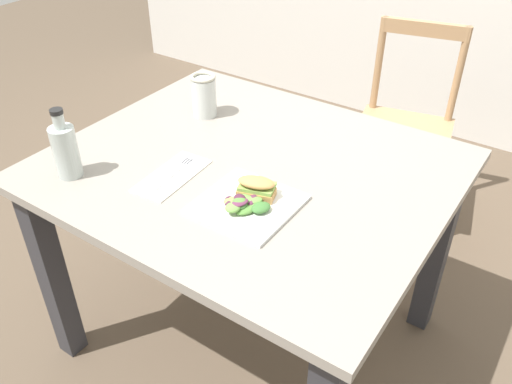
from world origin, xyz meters
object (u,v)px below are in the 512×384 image
(plate_lunch, at_px, (247,204))
(mason_jar_iced_tea, at_px, (204,97))
(dining_table, at_px, (249,199))
(bottle_cold_brew, at_px, (66,153))
(fork_on_napkin, at_px, (176,171))
(sandwich_half_front, at_px, (256,187))
(chair_wooden_far, at_px, (404,127))

(plate_lunch, xyz_separation_m, mason_jar_iced_tea, (-0.41, 0.34, 0.06))
(dining_table, bearing_deg, bottle_cold_brew, -139.36)
(plate_lunch, xyz_separation_m, fork_on_napkin, (-0.26, 0.01, 0.00))
(dining_table, bearing_deg, sandwich_half_front, -48.73)
(plate_lunch, relative_size, sandwich_half_front, 2.20)
(bottle_cold_brew, distance_m, mason_jar_iced_tea, 0.51)
(bottle_cold_brew, bearing_deg, chair_wooden_far, 69.29)
(dining_table, bearing_deg, mason_jar_iced_tea, 150.35)
(fork_on_napkin, bearing_deg, bottle_cold_brew, -144.14)
(chair_wooden_far, relative_size, bottle_cold_brew, 4.28)
(dining_table, distance_m, mason_jar_iced_tea, 0.39)
(sandwich_half_front, bearing_deg, fork_on_napkin, -174.34)
(fork_on_napkin, bearing_deg, sandwich_half_front, 5.66)
(chair_wooden_far, height_order, sandwich_half_front, chair_wooden_far)
(dining_table, xyz_separation_m, plate_lunch, (0.11, -0.17, 0.13))
(plate_lunch, distance_m, sandwich_half_front, 0.05)
(sandwich_half_front, distance_m, mason_jar_iced_tea, 0.51)
(bottle_cold_brew, bearing_deg, dining_table, 40.64)
(chair_wooden_far, relative_size, sandwich_half_front, 7.91)
(sandwich_half_front, relative_size, bottle_cold_brew, 0.54)
(sandwich_half_front, bearing_deg, plate_lunch, -94.64)
(chair_wooden_far, bearing_deg, plate_lunch, -90.62)
(chair_wooden_far, height_order, mason_jar_iced_tea, mason_jar_iced_tea)
(dining_table, height_order, sandwich_half_front, sandwich_half_front)
(bottle_cold_brew, bearing_deg, sandwich_half_front, 21.70)
(dining_table, distance_m, sandwich_half_front, 0.24)
(mason_jar_iced_tea, bearing_deg, plate_lunch, -39.46)
(plate_lunch, relative_size, fork_on_napkin, 1.30)
(chair_wooden_far, distance_m, bottle_cold_brew, 1.48)
(chair_wooden_far, height_order, fork_on_napkin, chair_wooden_far)
(mason_jar_iced_tea, bearing_deg, chair_wooden_far, 63.22)
(fork_on_napkin, height_order, mason_jar_iced_tea, mason_jar_iced_tea)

